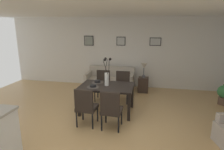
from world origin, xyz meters
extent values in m
plane|color=tan|center=(0.00, 0.00, 0.00)|extent=(9.00, 9.00, 0.00)
cube|color=silver|center=(0.00, 3.25, 1.30)|extent=(9.00, 0.10, 2.60)
cube|color=white|center=(0.00, 0.40, 2.64)|extent=(9.00, 7.20, 0.08)
cube|color=black|center=(-0.11, 0.80, 0.71)|extent=(1.40, 0.93, 0.05)
cube|color=black|center=(0.53, 1.21, 0.34)|extent=(0.07, 0.07, 0.69)
cube|color=black|center=(-0.75, 1.21, 0.34)|extent=(0.07, 0.07, 0.69)
cube|color=black|center=(0.53, 0.39, 0.34)|extent=(0.07, 0.07, 0.69)
cube|color=black|center=(-0.75, 0.39, 0.34)|extent=(0.07, 0.07, 0.69)
cube|color=black|center=(-0.40, 0.02, 0.42)|extent=(0.45, 0.45, 0.08)
cube|color=black|center=(-0.41, -0.17, 0.68)|extent=(0.42, 0.07, 0.48)
cylinder|color=black|center=(-0.21, 0.21, 0.19)|extent=(0.04, 0.04, 0.38)
cylinder|color=black|center=(-0.59, 0.22, 0.19)|extent=(0.04, 0.04, 0.38)
cylinder|color=black|center=(-0.22, -0.17, 0.19)|extent=(0.04, 0.04, 0.38)
cylinder|color=black|center=(-0.60, -0.16, 0.19)|extent=(0.04, 0.04, 0.38)
cube|color=black|center=(-0.44, 1.58, 0.42)|extent=(0.45, 0.45, 0.08)
cube|color=black|center=(-0.44, 1.77, 0.68)|extent=(0.42, 0.07, 0.48)
cylinder|color=black|center=(-0.62, 1.39, 0.19)|extent=(0.04, 0.04, 0.38)
cylinder|color=black|center=(-0.24, 1.40, 0.19)|extent=(0.04, 0.04, 0.38)
cylinder|color=black|center=(-0.63, 1.77, 0.19)|extent=(0.04, 0.04, 0.38)
cylinder|color=black|center=(-0.25, 1.78, 0.19)|extent=(0.04, 0.04, 0.38)
cube|color=black|center=(0.19, -0.01, 0.42)|extent=(0.45, 0.45, 0.08)
cube|color=black|center=(0.19, -0.20, 0.68)|extent=(0.42, 0.07, 0.48)
cylinder|color=black|center=(0.39, 0.17, 0.19)|extent=(0.04, 0.04, 0.38)
cylinder|color=black|center=(0.01, 0.18, 0.19)|extent=(0.04, 0.04, 0.38)
cylinder|color=black|center=(0.38, -0.21, 0.19)|extent=(0.04, 0.04, 0.38)
cylinder|color=black|center=(0.00, -0.20, 0.19)|extent=(0.04, 0.04, 0.38)
cube|color=black|center=(0.18, 1.57, 0.42)|extent=(0.45, 0.45, 0.08)
cube|color=black|center=(0.18, 1.76, 0.68)|extent=(0.42, 0.07, 0.48)
cylinder|color=black|center=(-0.01, 1.38, 0.19)|extent=(0.04, 0.04, 0.38)
cylinder|color=black|center=(0.37, 1.37, 0.19)|extent=(0.04, 0.04, 0.38)
cylinder|color=black|center=(-0.01, 1.76, 0.19)|extent=(0.04, 0.04, 0.38)
cylinder|color=black|center=(0.37, 1.75, 0.19)|extent=(0.04, 0.04, 0.38)
cylinder|color=white|center=(-0.11, 0.80, 0.91)|extent=(0.11, 0.11, 0.34)
cylinder|color=black|center=(-0.05, 0.82, 1.24)|extent=(0.05, 0.12, 0.37)
sphere|color=black|center=(-0.02, 0.83, 1.44)|extent=(0.07, 0.07, 0.07)
cylinder|color=black|center=(-0.14, 0.85, 1.24)|extent=(0.08, 0.05, 0.38)
sphere|color=black|center=(-0.15, 0.88, 1.44)|extent=(0.07, 0.07, 0.07)
cylinder|color=black|center=(-0.13, 0.74, 1.24)|extent=(0.15, 0.06, 0.36)
sphere|color=black|center=(-0.14, 0.71, 1.44)|extent=(0.07, 0.07, 0.07)
cylinder|color=#4C4742|center=(-0.42, 0.59, 0.74)|extent=(0.32, 0.32, 0.01)
cylinder|color=black|center=(-0.42, 0.59, 0.78)|extent=(0.17, 0.17, 0.06)
cylinder|color=black|center=(-0.42, 0.59, 0.79)|extent=(0.13, 0.13, 0.04)
cylinder|color=#4C4742|center=(-0.42, 1.01, 0.74)|extent=(0.32, 0.32, 0.01)
cylinder|color=black|center=(-0.42, 1.01, 0.78)|extent=(0.17, 0.17, 0.06)
cylinder|color=black|center=(-0.42, 1.01, 0.79)|extent=(0.13, 0.13, 0.04)
cube|color=#B2A899|center=(-0.42, 2.65, 0.21)|extent=(1.71, 0.84, 0.42)
cube|color=#B2A899|center=(-0.42, 2.99, 0.61)|extent=(1.71, 0.16, 0.38)
cube|color=#B2A899|center=(0.39, 2.65, 0.52)|extent=(0.10, 0.84, 0.20)
cube|color=#B2A899|center=(-1.22, 2.65, 0.52)|extent=(0.10, 0.84, 0.20)
cube|color=#33261E|center=(0.79, 2.64, 0.26)|extent=(0.36, 0.36, 0.52)
cylinder|color=#4C4C51|center=(0.79, 2.64, 0.56)|extent=(0.12, 0.12, 0.08)
cylinder|color=#4C4C51|center=(0.79, 2.64, 0.74)|extent=(0.02, 0.02, 0.30)
cone|color=beige|center=(0.79, 2.64, 0.94)|extent=(0.22, 0.22, 0.18)
cube|color=black|center=(-1.35, 3.18, 1.73)|extent=(0.37, 0.02, 0.37)
cube|color=gray|center=(-1.35, 3.17, 1.73)|extent=(0.32, 0.01, 0.32)
cube|color=black|center=(-0.11, 3.18, 1.73)|extent=(0.33, 0.02, 0.32)
cube|color=#B2B2AD|center=(-0.11, 3.17, 1.73)|extent=(0.28, 0.01, 0.27)
cube|color=black|center=(1.14, 3.18, 1.73)|extent=(0.40, 0.02, 0.29)
cube|color=#B2B2AD|center=(1.14, 3.17, 1.73)|extent=(0.35, 0.01, 0.24)
cylinder|color=brown|center=(3.15, 1.95, 0.11)|extent=(0.24, 0.24, 0.22)
sphere|color=#387A42|center=(3.15, 1.95, 0.40)|extent=(0.36, 0.36, 0.36)
camera|label=1|loc=(0.97, -3.85, 2.24)|focal=30.35mm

